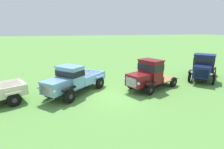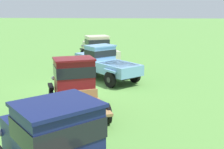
% 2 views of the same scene
% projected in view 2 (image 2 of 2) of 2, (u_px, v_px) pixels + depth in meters
% --- Properties ---
extents(ground_plane, '(240.00, 240.00, 0.00)m').
position_uv_depth(ground_plane, '(81.00, 90.00, 15.37)').
color(ground_plane, '#5B9342').
extents(vintage_truck_foreground_near, '(5.76, 3.87, 2.14)m').
position_uv_depth(vintage_truck_foreground_near, '(98.00, 49.00, 23.32)').
color(vintage_truck_foreground_near, black).
rests_on(vintage_truck_foreground_near, ground).
extents(vintage_truck_second_in_line, '(4.94, 4.73, 2.10)m').
position_uv_depth(vintage_truck_second_in_line, '(104.00, 62.00, 17.50)').
color(vintage_truck_second_in_line, black).
rests_on(vintage_truck_second_in_line, ground).
extents(vintage_truck_midrow_center, '(4.96, 3.37, 2.30)m').
position_uv_depth(vintage_truck_midrow_center, '(74.00, 83.00, 12.24)').
color(vintage_truck_midrow_center, black).
rests_on(vintage_truck_midrow_center, ground).
extents(vintage_truck_far_side, '(4.99, 4.79, 2.35)m').
position_uv_depth(vintage_truck_far_side, '(56.00, 147.00, 6.39)').
color(vintage_truck_far_side, black).
rests_on(vintage_truck_far_side, ground).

